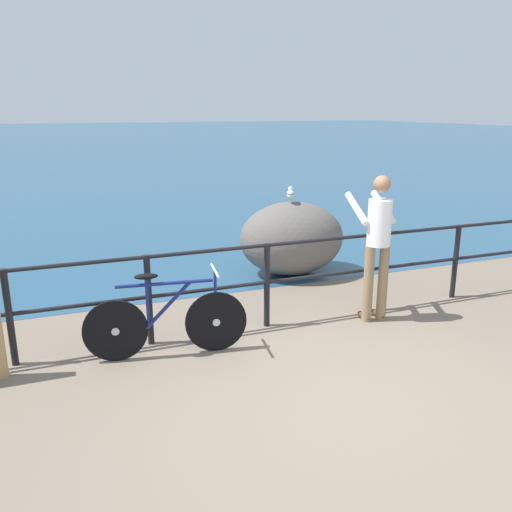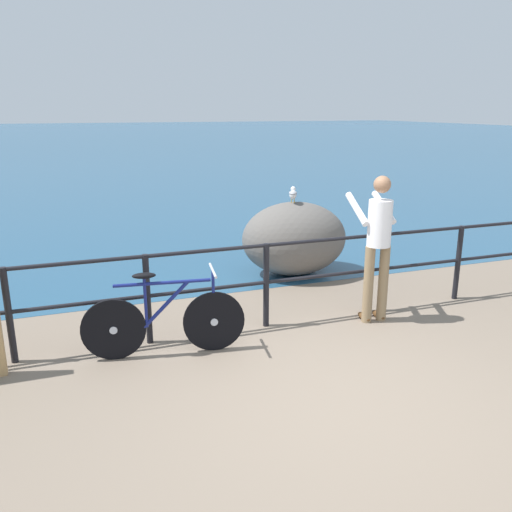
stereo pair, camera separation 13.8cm
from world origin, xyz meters
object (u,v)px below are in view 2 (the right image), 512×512
Objects in this scene: breakwater_boulder_main at (294,238)px; seagull at (293,194)px; bicycle at (165,320)px; person_at_railing at (378,242)px.

breakwater_boulder_main is 4.94× the size of seagull.
person_at_railing reaches higher than bicycle.
bicycle is 3.31m from seagull.
seagull reaches higher than breakwater_boulder_main.
person_at_railing is 1.08× the size of breakwater_boulder_main.
breakwater_boulder_main is 0.71m from seagull.
person_at_railing is (2.57, 0.07, 0.60)m from bicycle.
person_at_railing is at bearing 9.40° from bicycle.
seagull is at bearing -154.10° from breakwater_boulder_main.
seagull is (-0.20, 2.06, 0.28)m from person_at_railing.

